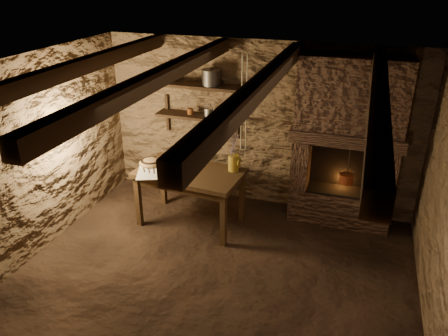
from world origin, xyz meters
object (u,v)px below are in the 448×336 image
(stoneware_jug, at_px, (234,155))
(red_pot, at_px, (347,178))
(work_table, at_px, (191,195))
(iron_stockpot, at_px, (212,78))
(wooden_bowl, at_px, (150,163))

(stoneware_jug, xyz_separation_m, red_pot, (1.44, 0.46, -0.32))
(work_table, bearing_deg, iron_stockpot, 91.35)
(red_pot, bearing_deg, stoneware_jug, -162.35)
(stoneware_jug, distance_m, wooden_bowl, 1.16)
(work_table, distance_m, iron_stockpot, 1.64)
(work_table, xyz_separation_m, iron_stockpot, (0.05, 0.77, 1.44))
(wooden_bowl, bearing_deg, iron_stockpot, 50.49)
(iron_stockpot, bearing_deg, stoneware_jug, -48.86)
(wooden_bowl, xyz_separation_m, red_pot, (2.58, 0.64, -0.14))
(iron_stockpot, bearing_deg, wooden_bowl, -129.51)
(wooden_bowl, height_order, iron_stockpot, iron_stockpot)
(work_table, xyz_separation_m, red_pot, (2.00, 0.65, 0.26))
(wooden_bowl, bearing_deg, stoneware_jug, 9.29)
(work_table, height_order, stoneware_jug, stoneware_jug)
(work_table, relative_size, wooden_bowl, 4.77)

